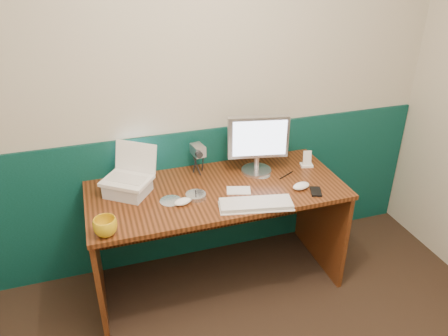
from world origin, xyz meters
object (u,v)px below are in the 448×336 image
object	(u,v)px
laptop	(125,165)
mug	(105,227)
keyboard	(256,205)
camcorder	(198,158)
desk	(217,237)
monitor	(257,145)

from	to	relation	value
laptop	mug	bearing A→B (deg)	-76.53
keyboard	camcorder	bearing A→B (deg)	124.49
laptop	mug	xyz separation A→B (m)	(-0.16, -0.38, -0.15)
laptop	keyboard	world-z (taller)	laptop
desk	keyboard	xyz separation A→B (m)	(0.16, -0.27, 0.39)
desk	camcorder	world-z (taller)	camcorder
camcorder	keyboard	bearing A→B (deg)	-76.22
laptop	monitor	distance (m)	0.85
monitor	keyboard	xyz separation A→B (m)	(-0.16, -0.40, -0.18)
camcorder	laptop	bearing A→B (deg)	-173.94
keyboard	mug	bearing A→B (deg)	-167.63
monitor	camcorder	bearing A→B (deg)	176.20
desk	laptop	world-z (taller)	laptop
desk	mug	size ratio (longest dim) A/B	12.67
desk	camcorder	distance (m)	0.54
laptop	monitor	xyz separation A→B (m)	(0.85, 0.03, -0.00)
laptop	camcorder	size ratio (longest dim) A/B	1.25
laptop	monitor	size ratio (longest dim) A/B	0.70
keyboard	monitor	bearing A→B (deg)	79.67
monitor	keyboard	bearing A→B (deg)	-100.33
laptop	keyboard	size ratio (longest dim) A/B	0.65
desk	monitor	size ratio (longest dim) A/B	4.06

